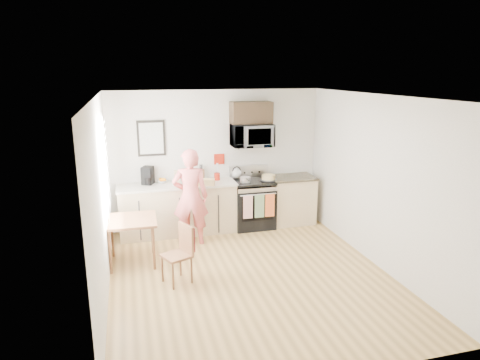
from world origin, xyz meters
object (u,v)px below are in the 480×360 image
object	(u,v)px
range	(253,205)
chair	(183,245)
person	(190,197)
microwave	(252,135)
cake	(268,178)
dining_table	(131,224)

from	to	relation	value
range	chair	bearing A→B (deg)	-130.37
person	chair	world-z (taller)	person
microwave	cake	world-z (taller)	microwave
person	chair	distance (m)	1.40
range	cake	world-z (taller)	range
cake	chair	bearing A→B (deg)	-136.42
microwave	dining_table	xyz separation A→B (m)	(-2.28, -1.18, -1.12)
range	person	world-z (taller)	person
microwave	dining_table	world-z (taller)	microwave
chair	microwave	bearing A→B (deg)	27.21
microwave	person	distance (m)	1.69
chair	person	bearing A→B (deg)	52.92
person	dining_table	world-z (taller)	person
dining_table	cake	world-z (taller)	cake
microwave	chair	distance (m)	2.80
dining_table	cake	bearing A→B (deg)	21.11
microwave	chair	size ratio (longest dim) A/B	0.90
range	person	distance (m)	1.43
range	chair	distance (m)	2.45
microwave	dining_table	distance (m)	2.80
microwave	cake	distance (m)	0.86
chair	cake	world-z (taller)	cake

